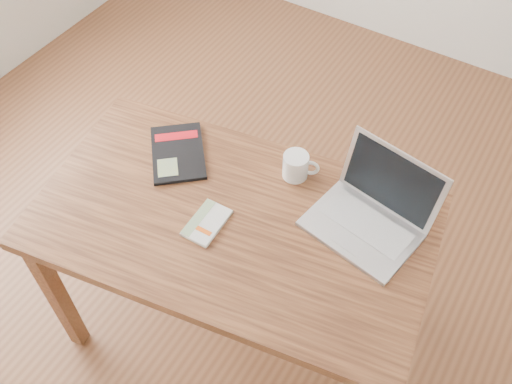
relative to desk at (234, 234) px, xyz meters
The scene contains 6 objects.
room 0.73m from the desk, 125.74° to the left, with size 4.04×4.04×2.70m.
desk is the anchor object (origin of this frame).
white_guidebook 0.13m from the desk, 131.76° to the right, with size 0.10×0.16×0.01m.
black_guidebook 0.35m from the desk, 157.34° to the left, with size 0.31×0.32×0.01m.
laptop 0.45m from the desk, 29.78° to the left, with size 0.38×0.34×0.23m.
coffee_mug 0.31m from the desk, 72.49° to the left, with size 0.12×0.09×0.09m.
Camera 1 is at (0.69, -1.05, 2.21)m, focal length 40.00 mm.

